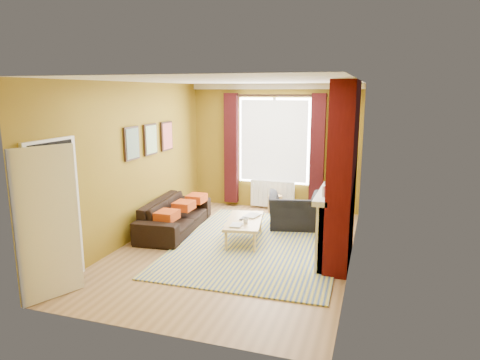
# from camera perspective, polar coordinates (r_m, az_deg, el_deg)

# --- Properties ---
(ground) EXTENTS (5.50, 5.50, 0.00)m
(ground) POSITION_cam_1_polar(r_m,az_deg,el_deg) (7.40, -0.60, -9.13)
(ground) COLOR olive
(ground) RESTS_ON ground
(room_walls) EXTENTS (3.82, 5.54, 2.83)m
(room_walls) POSITION_cam_1_polar(r_m,az_deg,el_deg) (7.13, 4.87, 1.54)
(room_walls) COLOR olive
(room_walls) RESTS_ON ground
(striped_rug) EXTENTS (2.84, 3.88, 0.02)m
(striped_rug) POSITION_cam_1_polar(r_m,az_deg,el_deg) (7.58, 2.49, -8.54)
(striped_rug) COLOR #345090
(striped_rug) RESTS_ON ground
(sofa) EXTENTS (1.00, 2.16, 0.61)m
(sofa) POSITION_cam_1_polar(r_m,az_deg,el_deg) (8.33, -8.68, -4.65)
(sofa) COLOR black
(sofa) RESTS_ON ground
(armchair) EXTENTS (1.22, 1.12, 0.68)m
(armchair) POSITION_cam_1_polar(r_m,az_deg,el_deg) (8.45, 7.43, -4.14)
(armchair) COLOR black
(armchair) RESTS_ON ground
(coffee_table) EXTENTS (0.80, 1.29, 0.40)m
(coffee_table) POSITION_cam_1_polar(r_m,az_deg,el_deg) (7.63, 0.57, -5.64)
(coffee_table) COLOR #D9BB7D
(coffee_table) RESTS_ON ground
(wicker_stool) EXTENTS (0.41, 0.41, 0.38)m
(wicker_stool) POSITION_cam_1_polar(r_m,az_deg,el_deg) (9.51, 4.70, -3.19)
(wicker_stool) COLOR #A77E48
(wicker_stool) RESTS_ON ground
(floor_lamp) EXTENTS (0.29, 0.29, 1.53)m
(floor_lamp) POSITION_cam_1_polar(r_m,az_deg,el_deg) (9.09, 13.41, 2.39)
(floor_lamp) COLOR black
(floor_lamp) RESTS_ON ground
(book_a) EXTENTS (0.22, 0.27, 0.02)m
(book_a) POSITION_cam_1_polar(r_m,az_deg,el_deg) (7.31, -1.26, -6.00)
(book_a) COLOR #999999
(book_a) RESTS_ON coffee_table
(book_b) EXTENTS (0.30, 0.37, 0.02)m
(book_b) POSITION_cam_1_polar(r_m,az_deg,el_deg) (7.89, 0.87, -4.64)
(book_b) COLOR #999999
(book_b) RESTS_ON coffee_table
(mug) EXTENTS (0.14, 0.14, 0.09)m
(mug) POSITION_cam_1_polar(r_m,az_deg,el_deg) (7.40, 0.75, -5.46)
(mug) COLOR #999999
(mug) RESTS_ON coffee_table
(tv_remote) EXTENTS (0.07, 0.17, 0.02)m
(tv_remote) POSITION_cam_1_polar(r_m,az_deg,el_deg) (7.65, 0.30, -5.17)
(tv_remote) COLOR #252527
(tv_remote) RESTS_ON coffee_table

